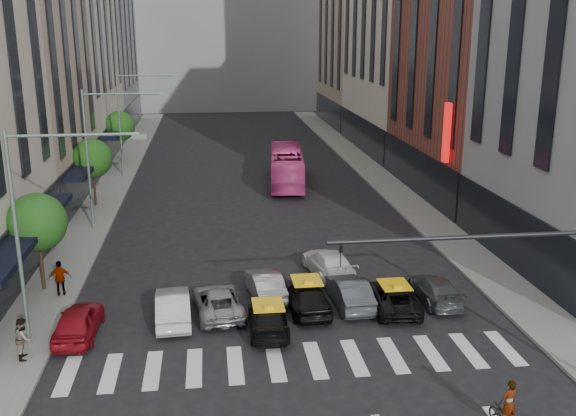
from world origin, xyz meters
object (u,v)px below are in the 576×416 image
object	(u,v)px
taxi_left	(268,318)
bus	(287,166)
streetlamp_mid	(102,141)
car_white_front	(173,306)
streetlamp_far	(130,110)
pedestrian_far	(60,278)
taxi_center	(307,296)
streetlamp_near	(39,210)
car_red	(78,322)
pedestrian_near	(23,338)

from	to	relation	value
taxi_left	bus	bearing A→B (deg)	-96.49
streetlamp_mid	bus	world-z (taller)	streetlamp_mid
taxi_left	car_white_front	bearing A→B (deg)	-18.13
streetlamp_far	pedestrian_far	distance (m)	27.34
car_white_front	taxi_left	world-z (taller)	car_white_front
taxi_center	bus	world-z (taller)	bus
car_white_front	bus	xyz separation A→B (m)	(8.33, 25.52, 0.84)
streetlamp_far	bus	bearing A→B (deg)	-19.51
taxi_left	bus	distance (m)	27.40
streetlamp_near	car_red	size ratio (longest dim) A/B	2.20
streetlamp_mid	pedestrian_near	xyz separation A→B (m)	(-0.83, -17.14, -4.90)
car_red	taxi_left	bearing A→B (deg)	178.53
pedestrian_near	pedestrian_far	bearing A→B (deg)	-9.35
streetlamp_near	streetlamp_far	world-z (taller)	same
streetlamp_mid	car_white_front	distance (m)	15.86
pedestrian_near	streetlamp_far	bearing A→B (deg)	-9.71
streetlamp_mid	taxi_left	xyz separation A→B (m)	(9.02, -15.73, -5.29)
taxi_left	pedestrian_near	world-z (taller)	pedestrian_near
streetlamp_near	car_white_front	world-z (taller)	streetlamp_near
car_red	pedestrian_near	bearing A→B (deg)	49.77
car_red	pedestrian_far	xyz separation A→B (m)	(-1.61, 4.33, 0.34)
taxi_left	bus	size ratio (longest dim) A/B	0.38
taxi_center	pedestrian_near	world-z (taller)	pedestrian_near
taxi_left	bus	xyz separation A→B (m)	(4.15, 27.07, 0.93)
car_red	bus	xyz separation A→B (m)	(12.27, 26.57, 0.85)
taxi_center	pedestrian_near	xyz separation A→B (m)	(-11.84, -3.31, 0.25)
streetlamp_mid	streetlamp_far	size ratio (longest dim) A/B	1.00
pedestrian_near	bus	bearing A→B (deg)	-34.45
streetlamp_mid	car_red	bearing A→B (deg)	-86.62
streetlamp_mid	pedestrian_far	world-z (taller)	streetlamp_mid
streetlamp_mid	taxi_center	bearing A→B (deg)	-51.48
car_red	taxi_center	size ratio (longest dim) A/B	0.94
streetlamp_far	car_red	world-z (taller)	streetlamp_far
taxi_center	pedestrian_far	distance (m)	12.08
streetlamp_far	car_white_front	bearing A→B (deg)	-80.88
streetlamp_near	pedestrian_near	bearing A→B (deg)	-126.22
streetlamp_mid	bus	xyz separation A→B (m)	(13.17, 11.34, -4.36)
pedestrian_near	car_white_front	bearing A→B (deg)	-70.77
car_red	pedestrian_far	size ratio (longest dim) A/B	2.31
bus	streetlamp_mid	bearing A→B (deg)	46.62
bus	pedestrian_near	world-z (taller)	bus
car_red	bus	size ratio (longest dim) A/B	0.37
taxi_left	pedestrian_far	world-z (taller)	pedestrian_far
pedestrian_near	car_red	bearing A→B (deg)	-50.54
streetlamp_far	taxi_center	xyz separation A→B (m)	(11.01, -29.83, -5.16)
streetlamp_mid	streetlamp_far	bearing A→B (deg)	90.00
car_white_front	taxi_center	size ratio (longest dim) A/B	0.98
car_red	pedestrian_far	bearing A→B (deg)	-67.53
bus	pedestrian_far	size ratio (longest dim) A/B	6.28
streetlamp_near	car_white_front	distance (m)	7.33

